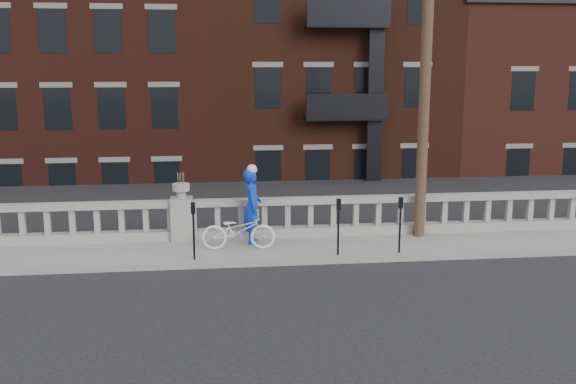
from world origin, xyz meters
The scene contains 11 objects.
ground centered at (0.00, 0.00, 0.00)m, with size 120.00×120.00×0.00m, color black.
sidewalk centered at (0.00, 3.00, 0.07)m, with size 32.00×2.20×0.15m, color gray.
balustrade centered at (0.00, 3.95, 0.64)m, with size 28.00×0.34×1.03m.
planter_pedestal centered at (0.00, 3.95, 0.83)m, with size 0.55×0.55×1.76m.
lower_level centered at (0.56, 23.04, 2.63)m, with size 80.00×44.00×20.80m.
utility_pole centered at (6.20, 3.60, 5.24)m, with size 1.60×0.28×10.00m.
parking_meter_b centered at (0.35, 2.15, 1.00)m, with size 0.10×0.09×1.36m.
parking_meter_c centered at (3.74, 2.15, 1.00)m, with size 0.10×0.09×1.36m.
parking_meter_d centered at (5.24, 2.15, 1.00)m, with size 0.10×0.09×1.36m.
bicycle centered at (1.41, 2.90, 0.62)m, with size 0.63×1.80×0.95m, color white.
cyclist centered at (1.79, 3.46, 1.10)m, with size 0.69×0.45×1.90m, color #0D36C7.
Camera 1 is at (0.87, -12.31, 4.60)m, focal length 40.00 mm.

